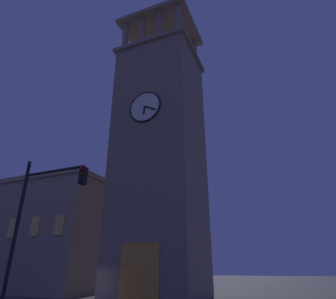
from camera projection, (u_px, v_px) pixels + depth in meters
clocktower at (160, 154)px, 27.37m from camera, size 7.99×7.19×30.09m
adjacent_wing_building at (17, 235)px, 31.59m from camera, size 21.11×6.62×11.26m
traffic_signal_near at (36, 213)px, 12.15m from camera, size 3.46×0.41×6.88m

